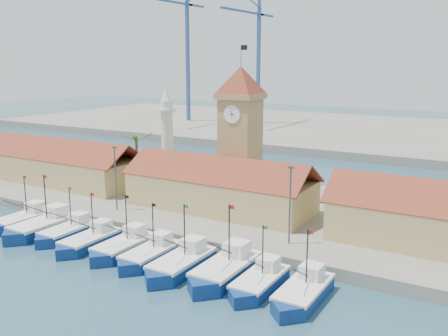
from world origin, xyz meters
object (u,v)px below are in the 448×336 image
Objects in this scene: boat_5 at (149,256)px; minaret at (167,136)px; boat_0 at (22,221)px; clock_tower at (240,130)px.

minaret reaches higher than boat_5.
minaret is (-16.29, 25.50, 9.01)m from boat_5.
boat_0 is 0.42× the size of clock_tower.
clock_tower is at bearing 93.14° from boat_5.
minaret is at bearing 75.83° from boat_0.
boat_0 is 22.53m from boat_5.
boat_5 is at bearing -57.43° from minaret.
clock_tower is at bearing 46.84° from boat_0.
minaret is (6.22, 24.63, 8.97)m from boat_0.
boat_0 is 0.59× the size of minaret.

